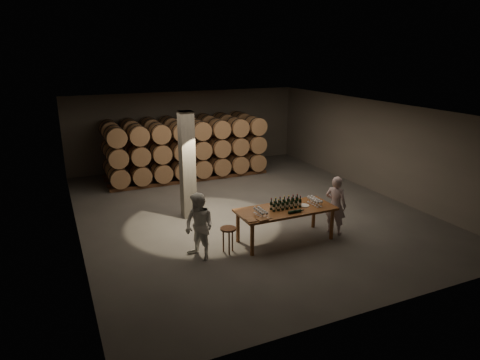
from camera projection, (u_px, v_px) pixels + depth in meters
name	position (u px, v px, depth m)	size (l,w,h in m)	color
room	(187.00, 165.00, 12.59)	(12.00, 12.00, 12.00)	#53504E
tasting_table	(286.00, 212.00, 11.18)	(2.60, 1.10, 0.90)	brown
barrel_stack_back	(180.00, 143.00, 17.55)	(6.26, 0.95, 2.31)	brown
barrel_stack_front	(190.00, 150.00, 16.33)	(6.26, 0.95, 2.31)	brown
bottle_cluster	(286.00, 204.00, 11.13)	(0.86, 0.23, 0.31)	black
lying_bottles	(295.00, 211.00, 10.84)	(0.46, 0.08, 0.08)	black
glass_cluster_left	(261.00, 211.00, 10.67)	(0.19, 0.52, 0.16)	silver
glass_cluster_right	(315.00, 200.00, 11.43)	(0.20, 0.53, 0.18)	silver
plate	(304.00, 205.00, 11.35)	(0.29, 0.29, 0.02)	white
notebook_near	(262.00, 219.00, 10.41)	(0.27, 0.22, 0.03)	#935E35
notebook_corner	(251.00, 220.00, 10.38)	(0.22, 0.29, 0.02)	#935E35
pen	(270.00, 219.00, 10.48)	(0.01, 0.01, 0.13)	black
stool	(228.00, 232.00, 10.57)	(0.40, 0.40, 0.66)	brown
person_man	(336.00, 205.00, 11.64)	(0.60, 0.39, 1.63)	beige
person_woman	(199.00, 227.00, 10.21)	(0.80, 0.62, 1.65)	white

